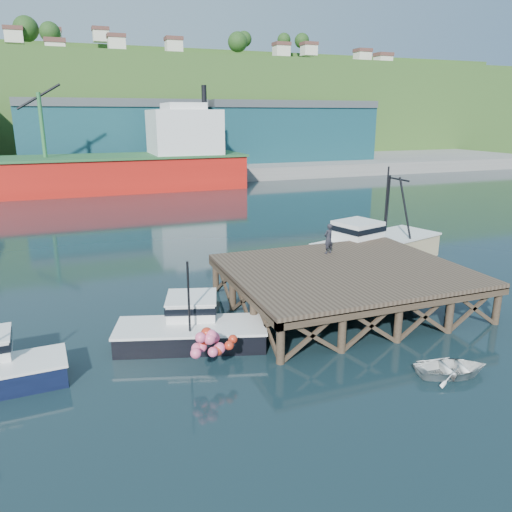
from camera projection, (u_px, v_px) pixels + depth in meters
name	position (u px, v px, depth m)	size (l,w,h in m)	color
ground	(246.00, 320.00, 24.77)	(300.00, 300.00, 0.00)	black
wharf	(347.00, 272.00, 25.94)	(12.00, 10.00, 2.62)	brown
far_quay	(113.00, 167.00, 87.51)	(160.00, 40.00, 2.00)	gray
warehouse_mid	(113.00, 136.00, 81.51)	(28.00, 16.00, 9.00)	#1A4856
warehouse_right	(281.00, 134.00, 91.70)	(30.00, 16.00, 9.00)	#1A4856
cargo_ship	(60.00, 167.00, 64.20)	(55.50, 10.00, 13.75)	red
hillside	(97.00, 109.00, 111.79)	(220.00, 50.00, 22.00)	#2D511E
boat_black	(191.00, 327.00, 22.15)	(6.97, 5.78, 4.06)	black
trawler	(375.00, 243.00, 34.24)	(10.34, 6.11, 6.53)	tan
dinghy	(452.00, 368.00, 19.46)	(2.06, 2.89, 0.60)	white
dockworker	(328.00, 239.00, 28.57)	(0.64, 0.42, 1.74)	black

